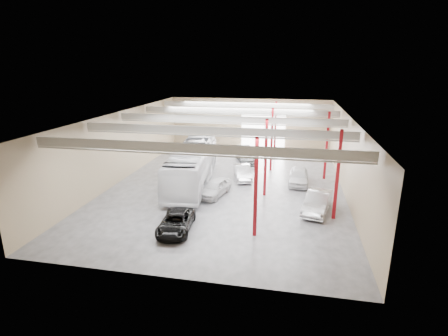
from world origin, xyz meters
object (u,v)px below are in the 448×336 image
(coach_bus, at_px, (192,165))
(car_row_b, at_px, (243,172))
(black_sedan, at_px, (176,222))
(car_right_near, at_px, (317,202))
(car_row_a, at_px, (215,188))
(car_row_c, at_px, (247,155))
(car_right_far, at_px, (299,176))

(coach_bus, height_order, car_row_b, coach_bus)
(black_sedan, bearing_deg, car_right_near, 22.90)
(black_sedan, relative_size, car_row_a, 1.06)
(car_row_c, height_order, car_right_far, car_right_far)
(car_row_a, distance_m, car_row_b, 5.51)
(black_sedan, xyz_separation_m, car_right_far, (8.67, 12.18, 0.15))
(coach_bus, relative_size, car_row_b, 3.16)
(black_sedan, height_order, car_row_c, car_row_c)
(car_row_a, bearing_deg, black_sedan, -85.53)
(car_row_b, xyz_separation_m, car_right_near, (7.14, -7.11, 0.10))
(car_row_a, bearing_deg, car_row_b, 84.12)
(black_sedan, height_order, car_row_a, car_row_a)
(car_row_c, bearing_deg, car_right_far, -68.78)
(car_right_far, bearing_deg, black_sedan, -123.79)
(coach_bus, xyz_separation_m, car_right_far, (10.36, 2.12, -1.14))
(car_row_b, relative_size, car_right_near, 0.88)
(coach_bus, relative_size, car_right_far, 2.96)
(car_row_a, height_order, car_right_near, car_right_near)
(car_row_b, relative_size, car_right_far, 0.94)
(black_sedan, bearing_deg, car_right_far, 48.93)
(car_row_a, relative_size, car_row_b, 1.00)
(black_sedan, height_order, car_right_near, car_right_near)
(black_sedan, relative_size, car_row_c, 0.89)
(car_row_b, bearing_deg, car_row_a, -124.04)
(black_sedan, xyz_separation_m, car_right_near, (10.11, 5.50, 0.17))
(coach_bus, bearing_deg, black_sedan, -86.89)
(black_sedan, distance_m, car_row_c, 19.77)
(car_row_a, xyz_separation_m, car_row_b, (1.81, 5.20, -0.02))
(car_row_b, height_order, car_right_far, car_right_far)
(coach_bus, relative_size, car_row_a, 3.16)
(car_row_b, xyz_separation_m, car_right_far, (5.70, -0.42, 0.08))
(car_right_near, bearing_deg, car_right_far, 114.90)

